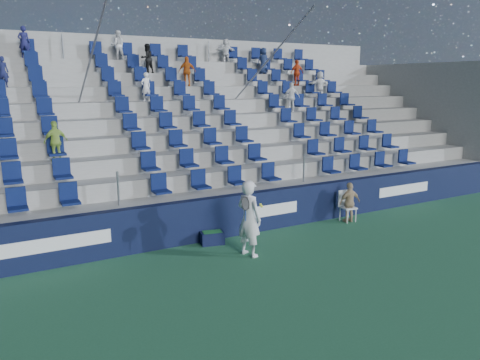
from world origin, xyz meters
name	(u,v)px	position (x,y,z in m)	size (l,w,h in m)	color
ground	(291,274)	(0.00, 0.00, 0.00)	(70.00, 70.00, 0.00)	#2E6C46
sponsor_wall	(228,216)	(0.00, 3.15, 0.60)	(24.00, 0.32, 1.20)	#0E1433
grandstand	(165,143)	(0.00, 8.24, 2.14)	(24.00, 8.17, 6.63)	#A5A5A0
tennis_player	(249,218)	(-0.25, 1.51, 0.99)	(0.74, 0.84, 1.98)	white
line_judge_chair	(346,204)	(4.00, 2.65, 0.57)	(0.49, 0.50, 0.99)	white
line_judge	(350,202)	(4.00, 2.50, 0.64)	(0.75, 0.31, 1.28)	tan
ball_bin	(212,237)	(-0.70, 2.75, 0.19)	(0.70, 0.54, 0.36)	black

